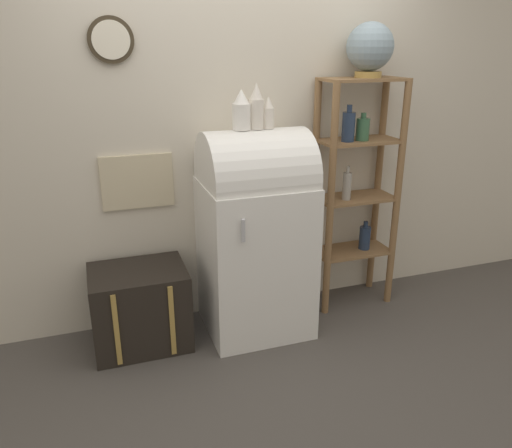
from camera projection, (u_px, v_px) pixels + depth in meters
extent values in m
plane|color=#4C4742|center=(267.00, 343.00, 3.30)|extent=(12.00, 12.00, 0.00)
cube|color=beige|center=(239.00, 125.00, 3.35)|extent=(7.00, 0.05, 2.70)
cylinder|color=#382D1E|center=(111.00, 40.00, 2.89)|extent=(0.27, 0.03, 0.27)
cylinder|color=beige|center=(111.00, 40.00, 2.87)|extent=(0.22, 0.01, 0.22)
cube|color=#C6B793|center=(137.00, 182.00, 3.21)|extent=(0.46, 0.02, 0.35)
cube|color=white|center=(255.00, 257.00, 3.34)|extent=(0.67, 0.62, 1.03)
cylinder|color=white|center=(255.00, 176.00, 3.14)|extent=(0.66, 0.59, 0.59)
cylinder|color=#B7B7BC|center=(243.00, 230.00, 2.87)|extent=(0.02, 0.02, 0.14)
cube|color=black|center=(140.00, 307.00, 3.22)|extent=(0.60, 0.46, 0.52)
cube|color=#AD8942|center=(117.00, 331.00, 2.96)|extent=(0.03, 0.01, 0.47)
cube|color=#AD8942|center=(172.00, 321.00, 3.06)|extent=(0.03, 0.01, 0.47)
cylinder|color=olive|center=(330.00, 205.00, 3.40)|extent=(0.05, 0.05, 1.65)
cylinder|color=olive|center=(397.00, 198.00, 3.56)|extent=(0.05, 0.05, 1.65)
cylinder|color=olive|center=(314.00, 195.00, 3.63)|extent=(0.05, 0.05, 1.65)
cylinder|color=olive|center=(377.00, 189.00, 3.79)|extent=(0.05, 0.05, 1.65)
cube|color=olive|center=(351.00, 250.00, 3.74)|extent=(0.56, 0.29, 0.02)
cube|color=olive|center=(355.00, 198.00, 3.60)|extent=(0.56, 0.29, 0.02)
cube|color=olive|center=(359.00, 141.00, 3.46)|extent=(0.56, 0.29, 0.02)
cube|color=olive|center=(364.00, 79.00, 3.31)|extent=(0.56, 0.29, 0.02)
cylinder|color=#335B3D|center=(363.00, 129.00, 3.40)|extent=(0.09, 0.09, 0.15)
cylinder|color=#335B3D|center=(364.00, 116.00, 3.37)|extent=(0.04, 0.04, 0.04)
cylinder|color=#23334C|center=(365.00, 238.00, 3.72)|extent=(0.08, 0.08, 0.17)
cylinder|color=#23334C|center=(366.00, 224.00, 3.68)|extent=(0.03, 0.03, 0.04)
cylinder|color=#9E998E|center=(347.00, 186.00, 3.49)|extent=(0.06, 0.06, 0.19)
cylinder|color=#9E998E|center=(348.00, 170.00, 3.45)|extent=(0.02, 0.02, 0.05)
cylinder|color=#23334C|center=(348.00, 127.00, 3.35)|extent=(0.09, 0.09, 0.20)
cylinder|color=#23334C|center=(350.00, 108.00, 3.31)|extent=(0.03, 0.03, 0.05)
cylinder|color=#AD8942|center=(368.00, 74.00, 3.32)|extent=(0.18, 0.18, 0.04)
sphere|color=#7F939E|center=(370.00, 47.00, 3.26)|extent=(0.31, 0.31, 0.31)
cylinder|color=white|center=(241.00, 117.00, 3.00)|extent=(0.11, 0.11, 0.16)
cone|color=white|center=(241.00, 96.00, 2.96)|extent=(0.09, 0.09, 0.08)
cylinder|color=silver|center=(256.00, 114.00, 3.03)|extent=(0.09, 0.09, 0.18)
cone|color=silver|center=(256.00, 91.00, 2.98)|extent=(0.08, 0.08, 0.10)
cylinder|color=silver|center=(268.00, 118.00, 3.05)|extent=(0.07, 0.07, 0.12)
cone|color=silver|center=(268.00, 102.00, 3.02)|extent=(0.06, 0.06, 0.07)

